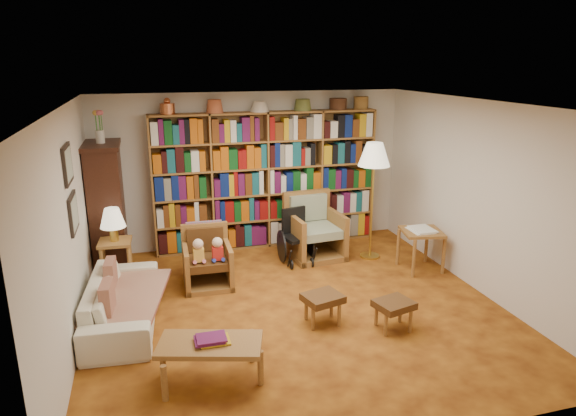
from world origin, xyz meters
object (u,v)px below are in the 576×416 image
object	(u,v)px
sofa	(123,301)
side_table_lamp	(116,252)
side_table_papers	(422,237)
armchair_leather	(207,260)
coffee_table	(210,347)
footstool_a	(323,300)
footstool_b	(394,306)
wheelchair	(296,237)
armchair_sage	(313,232)
floor_lamp	(374,159)

from	to	relation	value
sofa	side_table_lamp	world-z (taller)	side_table_lamp
side_table_papers	side_table_lamp	bearing A→B (deg)	171.74
armchair_leather	coffee_table	xyz separation A→B (m)	(-0.25, -2.25, 0.02)
footstool_a	footstool_b	world-z (taller)	footstool_a
footstool_a	side_table_lamp	bearing A→B (deg)	143.08
footstool_a	sofa	bearing A→B (deg)	163.88
coffee_table	side_table_lamp	bearing A→B (deg)	110.46
armchair_leather	side_table_papers	distance (m)	3.10
footstool_a	wheelchair	bearing A→B (deg)	82.65
wheelchair	side_table_papers	world-z (taller)	wheelchair
side_table_papers	footstool_a	size ratio (longest dim) A/B	1.28
armchair_sage	footstool_a	bearing A→B (deg)	-105.37
sofa	armchair_leather	size ratio (longest dim) A/B	2.27
side_table_lamp	side_table_papers	xyz separation A→B (m)	(4.26, -0.62, 0.03)
side_table_lamp	footstool_b	bearing A→B (deg)	-34.39
armchair_leather	footstool_a	bearing A→B (deg)	-52.20
floor_lamp	footstool_b	world-z (taller)	floor_lamp
side_table_papers	coffee_table	world-z (taller)	side_table_papers
side_table_lamp	wheelchair	bearing A→B (deg)	4.57
sofa	side_table_papers	distance (m)	4.20
wheelchair	footstool_b	distance (m)	2.37
sofa	side_table_lamp	xyz separation A→B (m)	(-0.10, 1.11, 0.20)
side_table_papers	sofa	bearing A→B (deg)	-173.24
armchair_leather	armchair_sage	distance (m)	1.87
side_table_lamp	armchair_sage	xyz separation A→B (m)	(2.93, 0.39, -0.10)
sofa	side_table_papers	size ratio (longest dim) A/B	2.88
armchair_sage	footstool_a	distance (m)	2.23
armchair_leather	footstool_b	distance (m)	2.64
armchair_leather	footstool_a	size ratio (longest dim) A/B	1.63
side_table_papers	coffee_table	bearing A→B (deg)	-150.16
sofa	wheelchair	xyz separation A→B (m)	(2.50, 1.32, 0.10)
floor_lamp	coffee_table	bearing A→B (deg)	-137.85
side_table_lamp	side_table_papers	bearing A→B (deg)	-8.26
side_table_lamp	armchair_sage	size ratio (longest dim) A/B	0.65
armchair_sage	floor_lamp	world-z (taller)	floor_lamp
footstool_a	footstool_b	bearing A→B (deg)	-25.25
sofa	floor_lamp	size ratio (longest dim) A/B	1.03
sofa	floor_lamp	bearing A→B (deg)	-68.42
sofa	side_table_papers	xyz separation A→B (m)	(4.16, 0.49, 0.23)
side_table_lamp	armchair_sage	bearing A→B (deg)	7.50
side_table_lamp	armchair_leather	world-z (taller)	armchair_leather
armchair_sage	footstool_b	world-z (taller)	armchair_sage
footstool_a	footstool_b	distance (m)	0.81
footstool_a	footstool_b	xyz separation A→B (m)	(0.74, -0.35, -0.01)
armchair_leather	coffee_table	world-z (taller)	armchair_leather
footstool_a	coffee_table	distance (m)	1.60
wheelchair	armchair_leather	bearing A→B (deg)	-161.33
sofa	side_table_lamp	size ratio (longest dim) A/B	2.90
floor_lamp	footstool_a	world-z (taller)	floor_lamp
side_table_lamp	wheelchair	xyz separation A→B (m)	(2.60, 0.21, -0.10)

